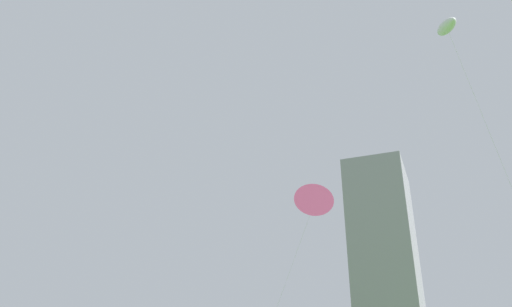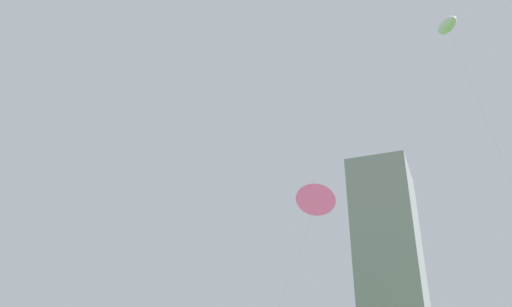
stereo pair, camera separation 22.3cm
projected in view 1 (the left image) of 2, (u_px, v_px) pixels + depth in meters
name	position (u px, v px, depth m)	size (l,w,h in m)	color
kite_flying_0	(313.00, 208.00, 39.26)	(11.18, 5.05, 16.50)	silver
kite_flying_3	(447.00, 27.00, 28.02)	(3.53, 7.87, 21.00)	silver
distant_highrise_0	(387.00, 273.00, 132.24)	(15.64, 24.35, 57.65)	#939399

